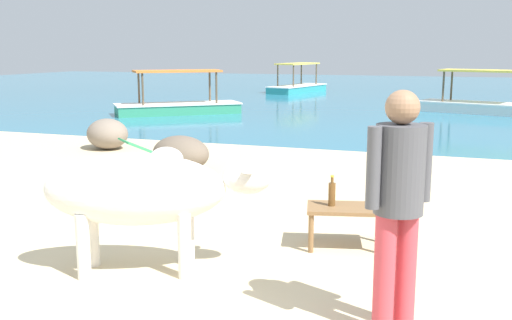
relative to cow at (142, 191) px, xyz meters
The scene contains 12 objects.
sand_beach 0.83m from the cow, 68.88° to the right, with size 18.00×14.00×0.04m, color #CCB78E.
water_surface 21.64m from the cow, 89.62° to the left, with size 60.00×36.00×0.03m, color teal.
cow is the anchor object (origin of this frame).
low_bench_table 1.96m from the cow, 38.48° to the left, with size 0.84×0.61×0.40m.
bottle 1.81m from the cow, 40.93° to the left, with size 0.07×0.07×0.30m.
deck_chair_near 3.11m from the cow, 123.45° to the left, with size 0.91×0.92×0.68m.
person_standing 2.18m from the cow, 10.52° to the right, with size 0.38×0.39×1.62m.
shore_rock_large 4.29m from the cow, 112.31° to the left, with size 0.96×0.73×0.55m, color #6B5B4C.
shore_rock_medium 6.60m from the cow, 125.83° to the left, with size 0.88×0.74×0.58m, color gray.
boat_teal 21.84m from the cow, 102.03° to the left, with size 1.95×3.84×1.29m.
boat_green 12.84m from the cow, 115.47° to the left, with size 3.59×3.19×1.29m.
boat_white 15.10m from the cow, 78.50° to the left, with size 3.85×2.16×1.29m.
Camera 1 is at (2.35, -3.84, 1.91)m, focal length 41.58 mm.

